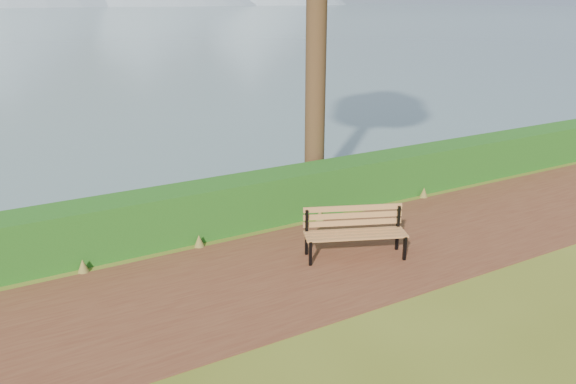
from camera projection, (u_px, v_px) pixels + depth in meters
ground at (306, 277)px, 9.40m from camera, size 140.00×140.00×0.00m
path at (297, 270)px, 9.65m from camera, size 40.00×3.40×0.01m
hedge at (239, 203)px, 11.38m from camera, size 32.00×0.85×1.00m
bench at (354, 229)px, 10.05m from camera, size 1.88×1.18×0.91m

